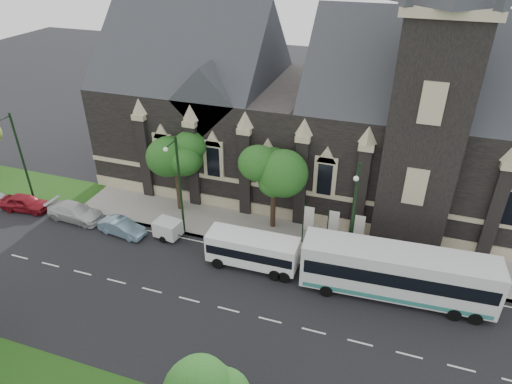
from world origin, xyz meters
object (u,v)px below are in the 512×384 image
at_px(banner_flag_right, 357,230).
at_px(car_far_white, 75,212).
at_px(banner_flag_center, 331,225).
at_px(shuttle_bus, 253,249).
at_px(box_trailer, 168,228).
at_px(street_lamp_mid, 178,182).
at_px(sedan, 122,227).
at_px(street_lamp_far, 19,154).
at_px(tree_walk_right, 277,168).
at_px(tree_walk_left, 178,153).
at_px(car_far_red, 25,203).
at_px(tour_coach, 397,272).
at_px(banner_flag_left, 307,220).
at_px(street_lamp_near, 353,212).

distance_m(banner_flag_right, car_far_white, 24.67).
height_order(banner_flag_center, shuttle_bus, banner_flag_center).
distance_m(banner_flag_right, box_trailer, 15.55).
distance_m(street_lamp_mid, sedan, 6.82).
xyz_separation_m(sedan, car_far_white, (-5.24, 0.64, 0.07)).
bearing_deg(street_lamp_far, car_far_white, -10.21).
bearing_deg(tree_walk_right, tree_walk_left, -179.94).
bearing_deg(street_lamp_far, car_far_red, -71.03).
bearing_deg(tour_coach, shuttle_bus, 177.50).
height_order(tree_walk_right, car_far_red, tree_walk_right).
xyz_separation_m(banner_flag_center, banner_flag_right, (2.00, 0.00, 0.00)).
bearing_deg(car_far_white, sedan, -94.81).
distance_m(banner_flag_center, banner_flag_right, 2.00).
height_order(banner_flag_left, sedan, banner_flag_left).
xyz_separation_m(tree_walk_left, street_lamp_mid, (1.80, -3.61, -0.62)).
bearing_deg(tour_coach, box_trailer, 173.52).
relative_size(street_lamp_near, car_far_white, 1.71).
distance_m(box_trailer, sedan, 4.06).
relative_size(shuttle_bus, sedan, 1.67).
bearing_deg(street_lamp_near, banner_flag_left, 152.82).
distance_m(tree_walk_left, shuttle_bus, 11.32).
xyz_separation_m(tree_walk_left, banner_flag_left, (12.08, -1.70, -3.35)).
relative_size(banner_flag_left, sedan, 0.95).
height_order(banner_flag_left, box_trailer, banner_flag_left).
bearing_deg(banner_flag_left, banner_flag_center, 0.00).
height_order(street_lamp_near, street_lamp_far, same).
bearing_deg(tour_coach, street_lamp_near, 148.51).
height_order(tour_coach, sedan, tour_coach).
bearing_deg(banner_flag_right, sedan, -169.37).
height_order(banner_flag_center, sedan, banner_flag_center).
bearing_deg(street_lamp_far, box_trailer, -3.39).
height_order(street_lamp_near, banner_flag_left, street_lamp_near).
bearing_deg(box_trailer, banner_flag_right, 18.03).
relative_size(tour_coach, sedan, 3.16).
xyz_separation_m(street_lamp_mid, banner_flag_left, (10.29, 1.91, -2.73)).
relative_size(street_lamp_mid, tour_coach, 0.68).
relative_size(tree_walk_right, car_far_white, 1.48).
bearing_deg(tree_walk_right, banner_flag_left, -29.10).
bearing_deg(sedan, car_far_white, 89.60).
distance_m(car_far_red, car_far_white, 5.42).
xyz_separation_m(street_lamp_near, box_trailer, (-14.94, -0.89, -4.19)).
height_order(tree_walk_left, banner_flag_center, tree_walk_left).
bearing_deg(banner_flag_left, tour_coach, -27.74).
height_order(street_lamp_near, box_trailer, street_lamp_near).
distance_m(tree_walk_left, street_lamp_mid, 4.08).
distance_m(street_lamp_mid, box_trailer, 4.38).
distance_m(street_lamp_near, tour_coach, 5.12).
relative_size(street_lamp_mid, banner_flag_center, 2.25).
height_order(tree_walk_right, street_lamp_near, street_lamp_near).
relative_size(tree_walk_right, shuttle_bus, 1.11).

